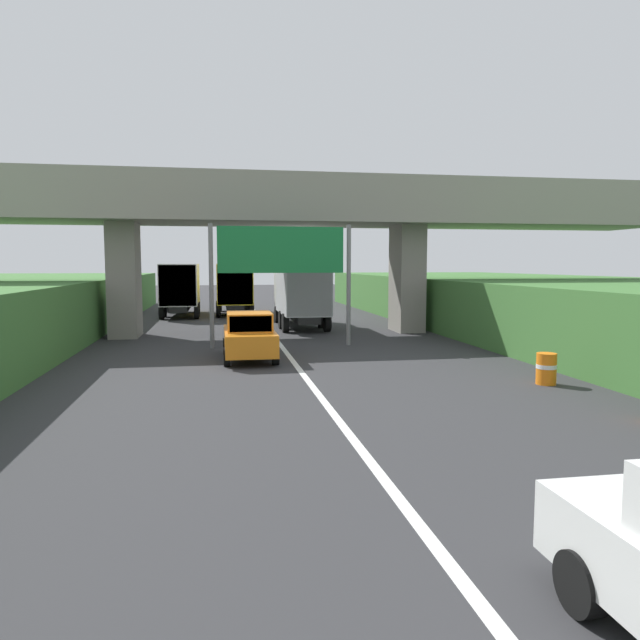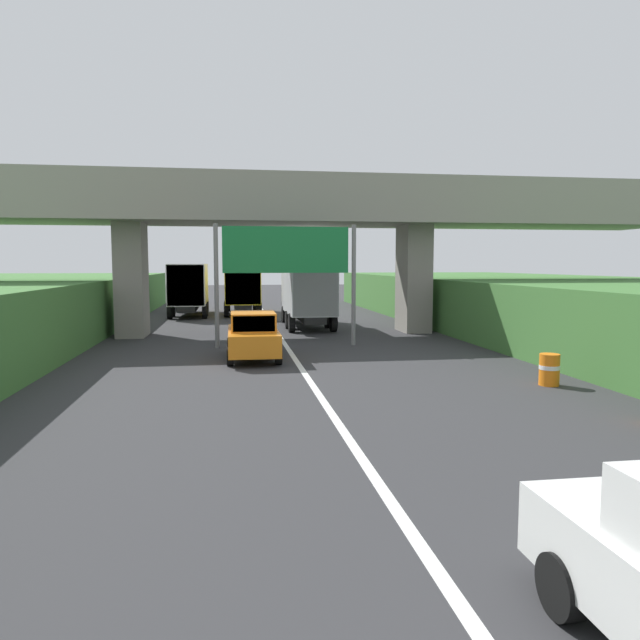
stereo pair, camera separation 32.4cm
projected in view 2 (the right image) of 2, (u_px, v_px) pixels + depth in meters
lane_centre_stripe at (290, 352)px, 22.88m from camera, size 0.20×89.66×0.01m
overpass_bridge at (277, 218)px, 28.45m from camera, size 40.00×4.80×7.57m
overhead_highway_sign at (286, 257)px, 24.12m from camera, size 5.88×0.18×5.07m
truck_silver at (307, 292)px, 31.76m from camera, size 2.44×7.30×3.44m
truck_black at (189, 287)px, 38.92m from camera, size 2.44×7.30×3.44m
truck_yellow at (242, 286)px, 40.18m from camera, size 2.44×7.30×3.44m
car_orange at (253, 336)px, 21.07m from camera, size 1.86×4.10×1.72m
construction_barrel_3 at (549, 369)px, 16.59m from camera, size 0.57×0.57×0.90m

